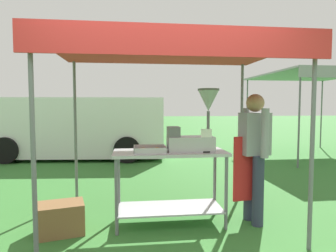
# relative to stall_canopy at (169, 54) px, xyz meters

# --- Properties ---
(ground_plane) EXTENTS (70.00, 70.00, 0.00)m
(ground_plane) POSITION_rel_stall_canopy_xyz_m (-0.19, 4.95, -2.10)
(ground_plane) COLOR #33702D
(stall_canopy) EXTENTS (2.86, 2.12, 2.19)m
(stall_canopy) POSITION_rel_stall_canopy_xyz_m (0.00, 0.00, 0.00)
(stall_canopy) COLOR slate
(stall_canopy) RESTS_ON ground
(donut_cart) EXTENTS (1.37, 0.59, 0.91)m
(donut_cart) POSITION_rel_stall_canopy_xyz_m (0.00, -0.10, -1.46)
(donut_cart) COLOR #B7B7BC
(donut_cart) RESTS_ON ground
(donut_tray) EXTENTS (0.38, 0.34, 0.07)m
(donut_tray) POSITION_rel_stall_canopy_xyz_m (-0.25, -0.15, -1.17)
(donut_tray) COLOR #B7B7BC
(donut_tray) RESTS_ON donut_cart
(donut_fryer) EXTENTS (0.63, 0.28, 0.76)m
(donut_fryer) POSITION_rel_stall_canopy_xyz_m (0.31, -0.13, -0.90)
(donut_fryer) COLOR #B7B7BC
(donut_fryer) RESTS_ON donut_cart
(menu_sign) EXTENTS (0.13, 0.05, 0.28)m
(menu_sign) POSITION_rel_stall_canopy_xyz_m (0.41, -0.25, -1.07)
(menu_sign) COLOR black
(menu_sign) RESTS_ON donut_cart
(vendor) EXTENTS (0.46, 0.54, 1.61)m
(vendor) POSITION_rel_stall_canopy_xyz_m (1.04, -0.17, -1.20)
(vendor) COLOR #2D3347
(vendor) RESTS_ON ground
(supply_crate) EXTENTS (0.59, 0.47, 0.35)m
(supply_crate) POSITION_rel_stall_canopy_xyz_m (-1.28, -0.22, -1.93)
(supply_crate) COLOR brown
(supply_crate) RESTS_ON ground
(van_white) EXTENTS (5.12, 2.39, 1.69)m
(van_white) POSITION_rel_stall_canopy_xyz_m (-2.06, 5.02, -1.23)
(van_white) COLOR white
(van_white) RESTS_ON ground
(neighbour_tent) EXTENTS (2.94, 3.38, 2.41)m
(neighbour_tent) POSITION_rel_stall_canopy_xyz_m (4.80, 4.36, 0.23)
(neighbour_tent) COLOR slate
(neighbour_tent) RESTS_ON ground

